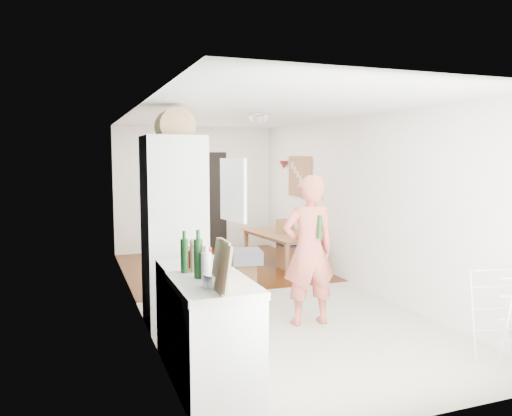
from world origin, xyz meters
TOP-DOWN VIEW (x-y plane):
  - room_shell at (0.00, 0.00)m, footprint 3.20×7.00m
  - floor at (0.00, 0.00)m, footprint 3.20×7.00m
  - wood_floor_overlay at (0.00, 1.85)m, footprint 3.20×3.30m
  - sage_wall_panel at (-1.59, -2.00)m, footprint 0.02×3.00m
  - tile_splashback at (-1.59, -2.55)m, footprint 0.02×1.90m
  - doorway_recess at (0.20, 3.48)m, footprint 0.90×0.04m
  - base_cabinet at (-1.30, -2.55)m, footprint 0.60×0.90m
  - worktop at (-1.30, -2.55)m, footprint 0.62×0.92m
  - range_cooker at (-1.30, -1.80)m, footprint 0.60×0.60m
  - cooker_top at (-1.30, -1.80)m, footprint 0.60×0.60m
  - fridge_housing at (-1.27, -0.78)m, footprint 0.66×0.66m
  - fridge_door at (-0.66, -1.08)m, footprint 0.14×0.56m
  - fridge_interior at (-0.96, -0.78)m, footprint 0.02×0.52m
  - pinboard at (1.58, 1.90)m, footprint 0.03×0.90m
  - pinboard_frame at (1.57, 1.90)m, footprint 0.00×0.94m
  - wall_sconce at (1.54, 2.55)m, footprint 0.18×0.18m
  - person at (0.16, -1.33)m, footprint 0.77×0.53m
  - dining_table at (1.16, 1.60)m, footprint 0.94×1.49m
  - dining_chair at (1.13, 1.34)m, footprint 0.38×0.38m
  - stool at (-0.03, 0.37)m, footprint 0.31×0.31m
  - grey_drape at (-0.01, 0.33)m, footprint 0.50×0.50m
  - drying_rack at (1.38, -2.98)m, footprint 0.53×0.50m
  - bread_bin at (-1.23, -0.72)m, footprint 0.50×0.48m
  - red_casserole at (-1.28, -1.92)m, footprint 0.31×0.31m
  - steel_pan at (-1.32, -2.70)m, footprint 0.20×0.20m
  - held_bottle at (0.23, -1.45)m, footprint 0.06×0.06m
  - bottle_a at (-1.38, -2.38)m, footprint 0.08×0.08m
  - bottle_b at (-1.45, -2.15)m, footprint 0.08×0.08m
  - bottle_c at (-1.33, -2.45)m, footprint 0.10×0.10m
  - pepper_mill_front at (-1.35, -2.02)m, footprint 0.07×0.07m
  - pepper_mill_back at (-1.37, -2.17)m, footprint 0.08×0.08m
  - chopping_boards at (-1.33, -2.88)m, footprint 0.06×0.29m

SIDE VIEW (x-z plane):
  - floor at x=0.00m, z-range -0.01..0.01m
  - wood_floor_overlay at x=0.00m, z-range 0.00..0.01m
  - stool at x=-0.03m, z-range 0.00..0.39m
  - dining_table at x=1.16m, z-range 0.00..0.49m
  - dining_chair at x=1.13m, z-range 0.00..0.84m
  - base_cabinet at x=-1.30m, z-range 0.00..0.86m
  - drying_rack at x=1.38m, z-range 0.00..0.87m
  - range_cooker at x=-1.30m, z-range 0.00..0.88m
  - grey_drape at x=-0.01m, z-range 0.39..0.58m
  - worktop at x=-1.30m, z-range 0.86..0.92m
  - cooker_top at x=-1.30m, z-range 0.88..0.92m
  - steel_pan at x=-1.32m, z-range 0.92..1.02m
  - red_casserole at x=-1.28m, z-range 0.92..1.08m
  - doorway_recess at x=0.20m, z-range 0.00..2.00m
  - person at x=0.16m, z-range 0.00..2.03m
  - pepper_mill_front at x=-1.35m, z-range 0.92..1.13m
  - pepper_mill_back at x=-1.37m, z-range 0.92..1.14m
  - bottle_c at x=-1.33m, z-range 0.92..1.14m
  - bottle_b at x=-1.45m, z-range 0.92..1.21m
  - fridge_housing at x=-1.27m, z-range 0.00..2.15m
  - bottle_a at x=-1.38m, z-range 0.92..1.24m
  - chopping_boards at x=-1.33m, z-range 0.92..1.31m
  - held_bottle at x=0.23m, z-range 1.01..1.27m
  - tile_splashback at x=-1.59m, z-range 0.90..1.40m
  - room_shell at x=0.00m, z-range 0.00..2.50m
  - fridge_door at x=-0.66m, z-range 1.20..1.90m
  - fridge_interior at x=-0.96m, z-range 1.22..1.88m
  - pinboard at x=1.58m, z-range 1.20..1.90m
  - pinboard_frame at x=1.57m, z-range 1.18..1.92m
  - wall_sconce at x=1.54m, z-range 1.67..1.83m
  - sage_wall_panel at x=-1.59m, z-range 1.20..2.50m
  - bread_bin at x=-1.23m, z-range 2.15..2.37m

